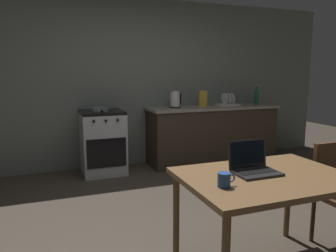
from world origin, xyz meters
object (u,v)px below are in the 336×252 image
coffee_mug (224,180)px  dining_table (266,185)px  cereal_box (203,99)px  electric_kettle (175,100)px  laptop (254,167)px  stove_oven (103,142)px  dish_rack (228,103)px  frying_pan (100,109)px  bottle (256,96)px

coffee_mug → dining_table: bearing=14.6°
dining_table → cereal_box: cereal_box is taller
electric_kettle → cereal_box: size_ratio=1.04×
laptop → cereal_box: bearing=58.9°
stove_oven → dining_table: 2.93m
coffee_mug → dish_rack: (1.80, 2.95, 0.17)m
electric_kettle → coffee_mug: bearing=-106.2°
frying_pan → coffee_mug: 2.94m
cereal_box → dish_rack: (0.45, -0.02, -0.08)m
dish_rack → laptop: bearing=-117.6°
dining_table → electric_kettle: bearing=80.9°
laptop → cereal_box: cereal_box is taller
electric_kettle → bottle: bottle is taller
electric_kettle → dish_rack: 0.94m
electric_kettle → frying_pan: electric_kettle is taller
dining_table → frying_pan: bearing=104.0°
stove_oven → dining_table: stove_oven is taller
coffee_mug → electric_kettle: bearing=73.8°
stove_oven → cereal_box: (1.62, 0.02, 0.58)m
coffee_mug → dish_rack: 3.46m
dining_table → cereal_box: size_ratio=4.79×
laptop → bottle: size_ratio=1.08×
frying_pan → coffee_mug: frying_pan is taller
laptop → bottle: bearing=42.7°
dining_table → bottle: size_ratio=4.04×
laptop → electric_kettle: electric_kettle is taller
bottle → frying_pan: size_ratio=0.71×
stove_oven → electric_kettle: electric_kettle is taller
bottle → dish_rack: (-0.52, 0.05, -0.09)m
dining_table → bottle: bearing=55.6°
dining_table → coffee_mug: coffee_mug is taller
stove_oven → cereal_box: cereal_box is taller
laptop → dish_rack: size_ratio=0.94×
electric_kettle → dining_table: bearing=-99.1°
dining_table → electric_kettle: electric_kettle is taller
dish_rack → dining_table: bearing=-116.1°
laptop → dish_rack: (1.45, 2.77, 0.17)m
electric_kettle → coffee_mug: 3.08m
frying_pan → dish_rack: 2.10m
electric_kettle → dish_rack: size_ratio=0.76×
coffee_mug → cereal_box: 3.27m
laptop → electric_kettle: 2.82m
laptop → coffee_mug: bearing=-163.8°
electric_kettle → frying_pan: bearing=-178.6°
dining_table → dish_rack: 3.18m
dining_table → coffee_mug: 0.43m
laptop → electric_kettle: (0.51, 2.77, 0.25)m
dining_table → laptop: bearing=124.0°
bottle → dining_table: bearing=-124.4°
electric_kettle → cereal_box: bearing=2.4°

